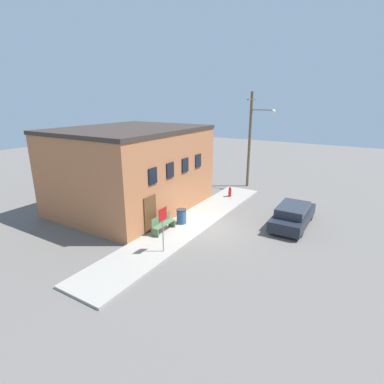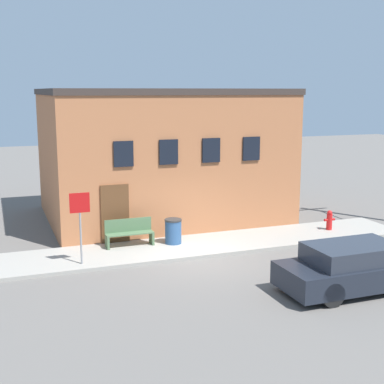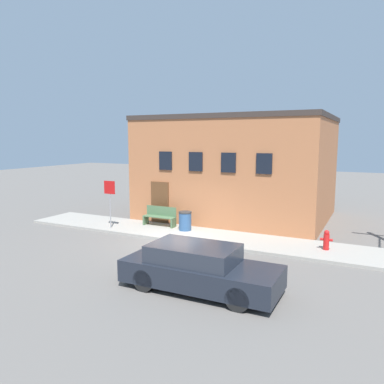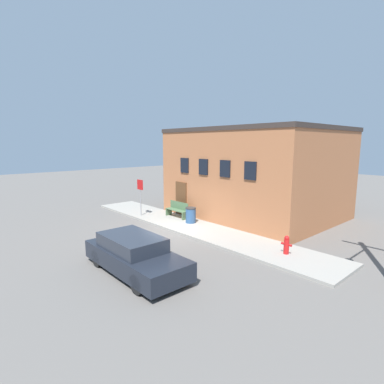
# 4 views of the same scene
# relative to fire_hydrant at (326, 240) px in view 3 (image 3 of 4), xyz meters

# --- Properties ---
(ground_plane) EXTENTS (80.00, 80.00, 0.00)m
(ground_plane) POSITION_rel_fire_hydrant_xyz_m (-5.88, -1.34, -0.50)
(ground_plane) COLOR #66605B
(sidewalk) EXTENTS (16.79, 2.57, 0.12)m
(sidewalk) POSITION_rel_fire_hydrant_xyz_m (-5.88, -0.06, -0.44)
(sidewalk) COLOR #9E998E
(sidewalk) RESTS_ON ground
(brick_building) EXTENTS (9.54, 7.75, 5.51)m
(brick_building) POSITION_rel_fire_hydrant_xyz_m (-5.31, 5.04, 2.25)
(brick_building) COLOR #B26B42
(brick_building) RESTS_ON ground
(fire_hydrant) EXTENTS (0.46, 0.22, 0.76)m
(fire_hydrant) POSITION_rel_fire_hydrant_xyz_m (0.00, 0.00, 0.00)
(fire_hydrant) COLOR red
(fire_hydrant) RESTS_ON sidewalk
(stop_sign) EXTENTS (0.62, 0.06, 2.25)m
(stop_sign) POSITION_rel_fire_hydrant_xyz_m (-9.66, -0.83, 1.18)
(stop_sign) COLOR gray
(stop_sign) RESTS_ON sidewalk
(bench) EXTENTS (1.66, 0.44, 0.94)m
(bench) POSITION_rel_fire_hydrant_xyz_m (-7.79, 0.61, 0.08)
(bench) COLOR #4C6B47
(bench) RESTS_ON sidewalk
(trash_bin) EXTENTS (0.61, 0.61, 0.88)m
(trash_bin) POSITION_rel_fire_hydrant_xyz_m (-6.27, 0.34, 0.06)
(trash_bin) COLOR #2D517F
(trash_bin) RESTS_ON sidewalk
(parked_car) EXTENTS (4.56, 1.78, 1.32)m
(parked_car) POSITION_rel_fire_hydrant_xyz_m (-2.84, -5.38, 0.14)
(parked_car) COLOR black
(parked_car) RESTS_ON ground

